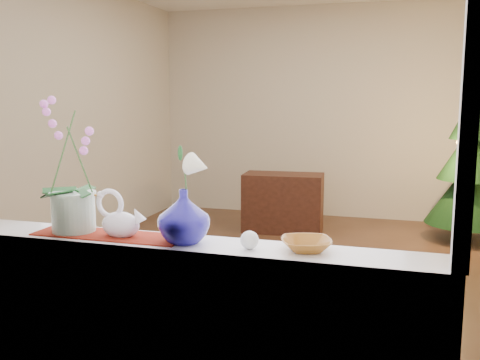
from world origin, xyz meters
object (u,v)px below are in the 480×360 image
object	(u,v)px
orchid_pot	(71,165)
blue_vase	(184,212)
paperweight	(249,240)
amber_dish	(306,245)
xmas_tree	(469,168)
side_table	(283,203)
swan	(120,215)

from	to	relation	value
orchid_pot	blue_vase	world-z (taller)	orchid_pot
paperweight	amber_dish	size ratio (longest dim) A/B	0.44
orchid_pot	amber_dish	distance (m)	1.12
xmas_tree	blue_vase	bearing A→B (deg)	-111.27
blue_vase	paperweight	xyz separation A→B (m)	(0.29, -0.01, -0.10)
orchid_pot	xmas_tree	world-z (taller)	xmas_tree
blue_vase	side_table	distance (m)	3.98
swan	amber_dish	bearing A→B (deg)	25.29
orchid_pot	swan	bearing A→B (deg)	-3.93
blue_vase	swan	bearing A→B (deg)	178.94
orchid_pot	paperweight	distance (m)	0.89
blue_vase	amber_dish	bearing A→B (deg)	3.54
amber_dish	xmas_tree	distance (m)	4.19
orchid_pot	amber_dish	xyz separation A→B (m)	(1.08, 0.01, -0.29)
swan	amber_dish	xyz separation A→B (m)	(0.83, 0.03, -0.08)
side_table	swan	bearing A→B (deg)	-92.28
paperweight	amber_dish	xyz separation A→B (m)	(0.23, 0.04, -0.02)
xmas_tree	side_table	world-z (taller)	xmas_tree
xmas_tree	amber_dish	bearing A→B (deg)	-104.77
paperweight	xmas_tree	bearing A→B (deg)	72.44
orchid_pot	swan	world-z (taller)	orchid_pot
xmas_tree	side_table	distance (m)	2.05
orchid_pot	xmas_tree	xyz separation A→B (m)	(2.15, 4.06, -0.44)
blue_vase	paperweight	distance (m)	0.31
paperweight	swan	bearing A→B (deg)	178.35
paperweight	xmas_tree	distance (m)	4.30
blue_vase	amber_dish	xyz separation A→B (m)	(0.52, 0.03, -0.11)
orchid_pot	paperweight	world-z (taller)	orchid_pot
orchid_pot	blue_vase	bearing A→B (deg)	-2.36
blue_vase	paperweight	world-z (taller)	blue_vase
xmas_tree	orchid_pot	bearing A→B (deg)	-117.86
paperweight	xmas_tree	world-z (taller)	xmas_tree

